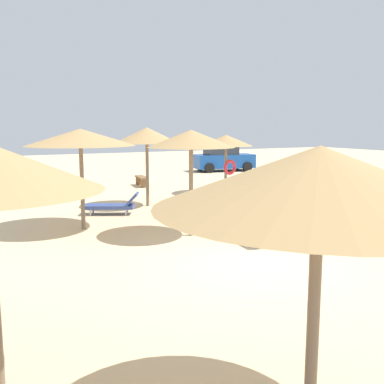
{
  "coord_description": "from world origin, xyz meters",
  "views": [
    {
      "loc": [
        -5.67,
        -7.94,
        3.05
      ],
      "look_at": [
        0.0,
        3.0,
        1.2
      ],
      "focal_mm": 41.6,
      "sensor_mm": 36.0,
      "label": 1
    }
  ],
  "objects_px": {
    "parasol_7": "(226,141)",
    "lounger_5": "(113,205)",
    "parasol_5": "(80,138)",
    "parasol_4": "(191,139)",
    "parasol_6": "(147,136)",
    "lounger_4": "(248,228)",
    "bench_0": "(142,179)",
    "lounger_6": "(204,196)",
    "parked_car": "(223,159)",
    "parasol_0": "(319,178)"
  },
  "relations": [
    {
      "from": "parasol_0",
      "to": "parasol_6",
      "type": "height_order",
      "value": "parasol_6"
    },
    {
      "from": "parasol_7",
      "to": "lounger_6",
      "type": "xyz_separation_m",
      "value": [
        -2.22,
        -2.0,
        -2.03
      ]
    },
    {
      "from": "parasol_7",
      "to": "lounger_5",
      "type": "xyz_separation_m",
      "value": [
        -5.97,
        -2.3,
        -2.02
      ]
    },
    {
      "from": "parasol_7",
      "to": "lounger_4",
      "type": "relative_size",
      "value": 1.37
    },
    {
      "from": "parasol_4",
      "to": "lounger_6",
      "type": "xyz_separation_m",
      "value": [
        2.72,
        4.17,
        -2.36
      ]
    },
    {
      "from": "parasol_0",
      "to": "parasol_4",
      "type": "height_order",
      "value": "parasol_4"
    },
    {
      "from": "parasol_6",
      "to": "lounger_5",
      "type": "height_order",
      "value": "parasol_6"
    },
    {
      "from": "lounger_4",
      "to": "parasol_5",
      "type": "bearing_deg",
      "value": 137.43
    },
    {
      "from": "parasol_0",
      "to": "parasol_5",
      "type": "xyz_separation_m",
      "value": [
        0.22,
        9.96,
        0.12
      ]
    },
    {
      "from": "parasol_7",
      "to": "lounger_5",
      "type": "relative_size",
      "value": 1.34
    },
    {
      "from": "parasol_6",
      "to": "parasol_5",
      "type": "bearing_deg",
      "value": -139.42
    },
    {
      "from": "parasol_6",
      "to": "lounger_5",
      "type": "xyz_separation_m",
      "value": [
        -1.68,
        -0.99,
        -2.35
      ]
    },
    {
      "from": "lounger_6",
      "to": "parked_car",
      "type": "xyz_separation_m",
      "value": [
        7.31,
        10.6,
        0.51
      ]
    },
    {
      "from": "parasol_0",
      "to": "parasol_7",
      "type": "relative_size",
      "value": 1.16
    },
    {
      "from": "parasol_5",
      "to": "parasol_7",
      "type": "bearing_deg",
      "value": 28.21
    },
    {
      "from": "parasol_4",
      "to": "parasol_6",
      "type": "distance_m",
      "value": 4.91
    },
    {
      "from": "lounger_5",
      "to": "parasol_7",
      "type": "bearing_deg",
      "value": 21.02
    },
    {
      "from": "lounger_5",
      "to": "lounger_6",
      "type": "bearing_deg",
      "value": 4.48
    },
    {
      "from": "parasol_0",
      "to": "parasol_4",
      "type": "bearing_deg",
      "value": 70.86
    },
    {
      "from": "bench_0",
      "to": "parked_car",
      "type": "distance_m",
      "value": 8.87
    },
    {
      "from": "parasol_6",
      "to": "parked_car",
      "type": "relative_size",
      "value": 0.71
    },
    {
      "from": "lounger_5",
      "to": "lounger_6",
      "type": "height_order",
      "value": "lounger_5"
    },
    {
      "from": "parasol_0",
      "to": "parked_car",
      "type": "height_order",
      "value": "parasol_0"
    },
    {
      "from": "lounger_5",
      "to": "bench_0",
      "type": "bearing_deg",
      "value": 61.16
    },
    {
      "from": "parasol_7",
      "to": "lounger_4",
      "type": "xyz_separation_m",
      "value": [
        -3.8,
        -7.3,
        -2.02
      ]
    },
    {
      "from": "parasol_6",
      "to": "lounger_6",
      "type": "height_order",
      "value": "parasol_6"
    },
    {
      "from": "parasol_5",
      "to": "parasol_7",
      "type": "relative_size",
      "value": 1.21
    },
    {
      "from": "parasol_6",
      "to": "bench_0",
      "type": "relative_size",
      "value": 1.93
    },
    {
      "from": "parasol_6",
      "to": "lounger_5",
      "type": "distance_m",
      "value": 3.05
    },
    {
      "from": "parasol_6",
      "to": "parked_car",
      "type": "bearing_deg",
      "value": 46.55
    },
    {
      "from": "parasol_0",
      "to": "lounger_6",
      "type": "xyz_separation_m",
      "value": [
        5.42,
        11.94,
        -2.27
      ]
    },
    {
      "from": "parasol_7",
      "to": "parasol_4",
      "type": "bearing_deg",
      "value": -128.67
    },
    {
      "from": "parasol_6",
      "to": "lounger_6",
      "type": "distance_m",
      "value": 3.22
    },
    {
      "from": "parasol_5",
      "to": "lounger_4",
      "type": "height_order",
      "value": "parasol_5"
    },
    {
      "from": "parked_car",
      "to": "bench_0",
      "type": "bearing_deg",
      "value": -148.87
    },
    {
      "from": "parasol_7",
      "to": "parasol_6",
      "type": "bearing_deg",
      "value": -163.09
    },
    {
      "from": "parasol_6",
      "to": "lounger_5",
      "type": "relative_size",
      "value": 1.52
    },
    {
      "from": "lounger_5",
      "to": "bench_0",
      "type": "distance_m",
      "value": 7.21
    },
    {
      "from": "parasol_4",
      "to": "parasol_6",
      "type": "bearing_deg",
      "value": 82.45
    },
    {
      "from": "parasol_4",
      "to": "lounger_4",
      "type": "relative_size",
      "value": 1.53
    },
    {
      "from": "parked_car",
      "to": "lounger_5",
      "type": "bearing_deg",
      "value": -135.44
    },
    {
      "from": "parasol_4",
      "to": "lounger_4",
      "type": "bearing_deg",
      "value": -44.59
    },
    {
      "from": "lounger_6",
      "to": "bench_0",
      "type": "bearing_deg",
      "value": 92.63
    },
    {
      "from": "parasol_0",
      "to": "lounger_6",
      "type": "height_order",
      "value": "parasol_0"
    },
    {
      "from": "parasol_5",
      "to": "parasol_6",
      "type": "bearing_deg",
      "value": 40.58
    },
    {
      "from": "parasol_5",
      "to": "bench_0",
      "type": "height_order",
      "value": "parasol_5"
    },
    {
      "from": "lounger_6",
      "to": "lounger_4",
      "type": "bearing_deg",
      "value": -106.58
    },
    {
      "from": "lounger_6",
      "to": "parked_car",
      "type": "height_order",
      "value": "parked_car"
    },
    {
      "from": "parasol_6",
      "to": "lounger_4",
      "type": "xyz_separation_m",
      "value": [
        0.5,
        -5.99,
        -2.35
      ]
    },
    {
      "from": "parasol_0",
      "to": "parasol_6",
      "type": "relative_size",
      "value": 1.03
    }
  ]
}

